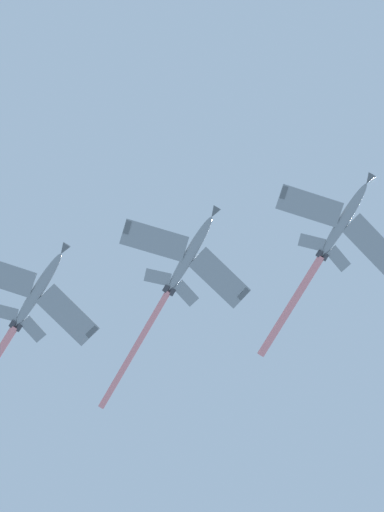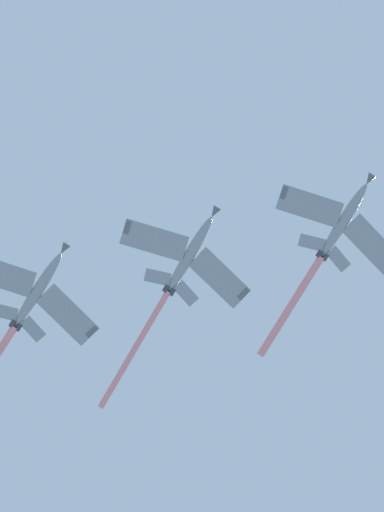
{
  "view_description": "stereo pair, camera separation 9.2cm",
  "coord_description": "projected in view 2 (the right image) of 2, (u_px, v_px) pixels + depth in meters",
  "views": [
    {
      "loc": [
        4.0,
        -48.96,
        1.79
      ],
      "look_at": [
        -18.57,
        -4.22,
        148.18
      ],
      "focal_mm": 78.31,
      "sensor_mm": 36.0,
      "label": 1
    },
    {
      "loc": [
        3.92,
        -49.0,
        1.79
      ],
      "look_at": [
        -18.57,
        -4.22,
        148.18
      ],
      "focal_mm": 78.31,
      "sensor_mm": 36.0,
      "label": 2
    }
  ],
  "objects": [
    {
      "name": "jet_third",
      "position": [
        177.0,
        276.0,
        154.43
      ],
      "size": [
        27.23,
        21.59,
        8.92
      ],
      "color": "gray"
    },
    {
      "name": "jet_second",
      "position": [
        328.0,
        245.0,
        156.59
      ],
      "size": [
        25.77,
        20.38,
        7.47
      ],
      "color": "gray"
    },
    {
      "name": "jet_fourth",
      "position": [
        20.0,
        319.0,
        153.49
      ],
      "size": [
        27.64,
        20.99,
        7.9
      ],
      "color": "gray"
    }
  ]
}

